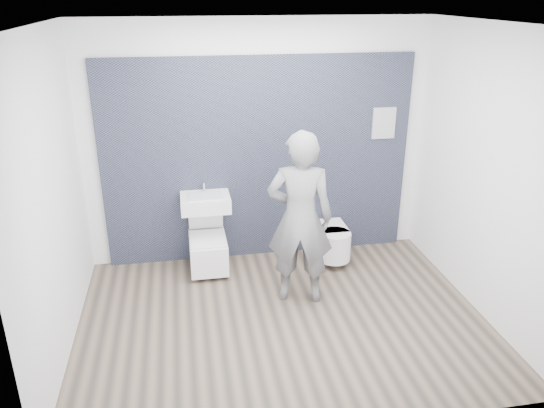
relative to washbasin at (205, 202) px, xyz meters
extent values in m
plane|color=brown|center=(0.66, -1.23, -0.82)|extent=(4.00, 4.00, 0.00)
plane|color=white|center=(0.66, 0.27, 0.58)|extent=(4.00, 0.00, 4.00)
plane|color=white|center=(0.66, -2.73, 0.58)|extent=(4.00, 0.00, 4.00)
plane|color=white|center=(-1.34, -1.23, 0.58)|extent=(0.00, 3.00, 3.00)
plane|color=white|center=(2.66, -1.23, 0.58)|extent=(0.00, 3.00, 3.00)
plane|color=white|center=(0.66, -1.23, 1.98)|extent=(4.00, 4.00, 0.00)
cube|color=black|center=(0.66, 0.24, -0.82)|extent=(3.60, 0.06, 2.40)
cube|color=white|center=(0.00, 0.00, -0.01)|extent=(0.56, 0.42, 0.17)
cube|color=silver|center=(0.00, -0.02, 0.07)|extent=(0.39, 0.28, 0.03)
cylinder|color=silver|center=(0.00, 0.15, 0.15)|extent=(0.02, 0.02, 0.14)
cylinder|color=silver|center=(0.00, 0.10, 0.21)|extent=(0.02, 0.09, 0.02)
cylinder|color=silver|center=(0.00, 0.19, -0.14)|extent=(0.04, 0.04, 0.11)
cube|color=white|center=(0.00, -0.10, -0.59)|extent=(0.42, 0.61, 0.35)
cylinder|color=silver|center=(0.00, -0.14, -0.43)|extent=(0.30, 0.30, 0.03)
cube|color=white|center=(0.00, -0.14, -0.40)|extent=(0.40, 0.49, 0.02)
cube|color=white|center=(0.00, 0.09, -0.18)|extent=(0.40, 0.16, 0.43)
cube|color=silver|center=(0.00, 0.18, -0.73)|extent=(0.11, 0.06, 0.08)
cube|color=white|center=(1.48, -0.02, -0.57)|extent=(0.38, 0.45, 0.32)
cylinder|color=white|center=(1.48, -0.24, -0.57)|extent=(0.38, 0.38, 0.32)
cube|color=white|center=(1.48, -0.05, -0.40)|extent=(0.36, 0.43, 0.03)
cylinder|color=white|center=(1.48, -0.26, -0.40)|extent=(0.36, 0.36, 0.03)
cube|color=silver|center=(1.48, 0.18, -0.69)|extent=(0.11, 0.06, 0.08)
cube|color=silver|center=(2.14, 0.19, -0.82)|extent=(0.28, 0.03, 0.37)
imported|color=gray|center=(0.90, -0.86, 0.10)|extent=(0.75, 0.58, 1.83)
camera|label=1|loc=(-0.23, -5.62, 2.24)|focal=35.00mm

